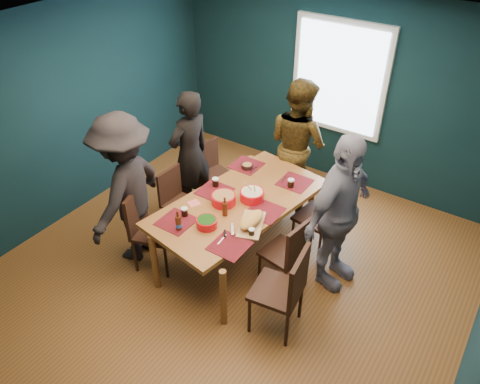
% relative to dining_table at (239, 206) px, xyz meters
% --- Properties ---
extents(room, '(5.01, 5.01, 2.71)m').
position_rel_dining_table_xyz_m(room, '(0.13, 0.02, 0.65)').
color(room, brown).
rests_on(room, ground).
extents(dining_table, '(1.37, 2.23, 0.80)m').
position_rel_dining_table_xyz_m(dining_table, '(0.00, 0.00, 0.00)').
color(dining_table, olive).
rests_on(dining_table, floor).
extents(chair_left_far, '(0.47, 0.47, 0.87)m').
position_rel_dining_table_xyz_m(chair_left_far, '(-0.98, 0.77, -0.22)').
color(chair_left_far, black).
rests_on(chair_left_far, floor).
extents(chair_left_mid, '(0.40, 0.40, 0.87)m').
position_rel_dining_table_xyz_m(chair_left_mid, '(-0.93, -0.04, -0.22)').
color(chair_left_mid, black).
rests_on(chair_left_mid, floor).
extents(chair_left_near, '(0.57, 0.57, 1.00)m').
position_rel_dining_table_xyz_m(chair_left_near, '(-0.79, -0.70, -0.14)').
color(chair_left_near, black).
rests_on(chair_left_near, floor).
extents(chair_right_far, '(0.50, 0.50, 0.99)m').
position_rel_dining_table_xyz_m(chair_right_far, '(0.80, 0.59, -0.14)').
color(chair_right_far, black).
rests_on(chair_right_far, floor).
extents(chair_right_mid, '(0.48, 0.48, 0.93)m').
position_rel_dining_table_xyz_m(chair_right_mid, '(0.76, -0.14, -0.18)').
color(chair_right_mid, black).
rests_on(chair_right_mid, floor).
extents(chair_right_near, '(0.53, 0.53, 1.03)m').
position_rel_dining_table_xyz_m(chair_right_near, '(1.00, -0.67, -0.12)').
color(chair_right_near, black).
rests_on(chair_right_near, floor).
extents(person_far_left, '(0.52, 0.69, 1.73)m').
position_rel_dining_table_xyz_m(person_far_left, '(-1.03, 0.41, 0.14)').
color(person_far_left, black).
rests_on(person_far_left, floor).
extents(person_back, '(1.05, 0.93, 1.79)m').
position_rel_dining_table_xyz_m(person_back, '(0.01, 1.37, 0.18)').
color(person_back, black).
rests_on(person_back, floor).
extents(person_right, '(0.64, 1.15, 1.85)m').
position_rel_dining_table_xyz_m(person_right, '(1.09, 0.24, 0.20)').
color(person_right, silver).
rests_on(person_right, floor).
extents(person_near_left, '(0.91, 1.31, 1.85)m').
position_rel_dining_table_xyz_m(person_near_left, '(-1.07, -0.67, 0.20)').
color(person_near_left, black).
rests_on(person_near_left, floor).
extents(bowl_salad, '(0.28, 0.28, 0.11)m').
position_rel_dining_table_xyz_m(bowl_salad, '(-0.12, -0.13, 0.14)').
color(bowl_salad, red).
rests_on(bowl_salad, dining_table).
extents(bowl_dumpling, '(0.27, 0.27, 0.26)m').
position_rel_dining_table_xyz_m(bowl_dumpling, '(0.10, 0.11, 0.14)').
color(bowl_dumpling, red).
rests_on(bowl_dumpling, dining_table).
extents(bowl_herbs, '(0.22, 0.22, 0.10)m').
position_rel_dining_table_xyz_m(bowl_herbs, '(-0.03, -0.56, 0.13)').
color(bowl_herbs, red).
rests_on(bowl_herbs, dining_table).
extents(cutting_board, '(0.39, 0.60, 0.13)m').
position_rel_dining_table_xyz_m(cutting_board, '(0.35, -0.29, 0.13)').
color(cutting_board, tan).
rests_on(cutting_board, dining_table).
extents(small_bowl, '(0.14, 0.14, 0.06)m').
position_rel_dining_table_xyz_m(small_bowl, '(-0.30, 0.63, 0.11)').
color(small_bowl, black).
rests_on(small_bowl, dining_table).
extents(beer_bottle_a, '(0.07, 0.07, 0.24)m').
position_rel_dining_table_xyz_m(beer_bottle_a, '(-0.24, -0.76, 0.16)').
color(beer_bottle_a, '#461B0C').
rests_on(beer_bottle_a, dining_table).
extents(beer_bottle_b, '(0.06, 0.06, 0.23)m').
position_rel_dining_table_xyz_m(beer_bottle_b, '(0.02, -0.30, 0.16)').
color(beer_bottle_b, '#461B0C').
rests_on(beer_bottle_b, dining_table).
extents(cola_glass_a, '(0.07, 0.07, 0.10)m').
position_rel_dining_table_xyz_m(cola_glass_a, '(-0.34, -0.55, 0.13)').
color(cola_glass_a, black).
rests_on(cola_glass_a, dining_table).
extents(cola_glass_b, '(0.06, 0.06, 0.09)m').
position_rel_dining_table_xyz_m(cola_glass_b, '(0.44, -0.42, 0.12)').
color(cola_glass_b, black).
rests_on(cola_glass_b, dining_table).
extents(cola_glass_c, '(0.08, 0.08, 0.11)m').
position_rel_dining_table_xyz_m(cola_glass_c, '(0.35, 0.57, 0.13)').
color(cola_glass_c, black).
rests_on(cola_glass_c, dining_table).
extents(cola_glass_d, '(0.08, 0.08, 0.11)m').
position_rel_dining_table_xyz_m(cola_glass_d, '(-0.39, 0.09, 0.13)').
color(cola_glass_d, black).
rests_on(cola_glass_d, dining_table).
extents(napkin_a, '(0.19, 0.19, 0.00)m').
position_rel_dining_table_xyz_m(napkin_a, '(0.33, 0.02, 0.08)').
color(napkin_a, '#EA6662').
rests_on(napkin_a, dining_table).
extents(napkin_b, '(0.16, 0.16, 0.00)m').
position_rel_dining_table_xyz_m(napkin_b, '(-0.40, -0.32, 0.08)').
color(napkin_b, '#EA6662').
rests_on(napkin_b, dining_table).
extents(napkin_c, '(0.20, 0.20, 0.00)m').
position_rel_dining_table_xyz_m(napkin_c, '(0.36, -0.69, 0.08)').
color(napkin_c, '#EA6662').
rests_on(napkin_c, dining_table).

